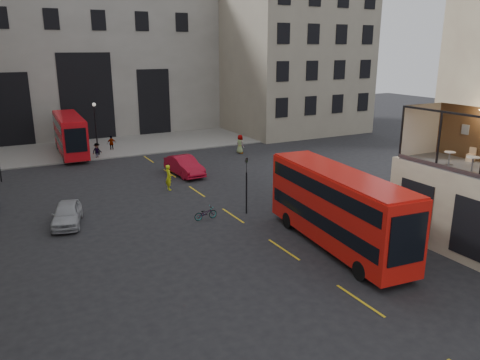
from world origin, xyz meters
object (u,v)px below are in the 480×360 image
cafe_table_mid (473,162)px  cafe_table_far (450,156)px  car_b (184,166)px  cafe_chair_d (471,157)px  pedestrian_d (240,144)px  pedestrian_b (97,151)px  bus_far (70,133)px  bicycle (206,213)px  street_lamp_b (96,132)px  bus_near (337,205)px  pedestrian_c (112,143)px  cyclist (169,177)px  traffic_light_near (246,178)px  car_a (67,214)px

cafe_table_mid → cafe_table_far: size_ratio=1.14×
car_b → cafe_table_mid: 23.49m
cafe_table_far → cafe_chair_d: (1.73, -0.01, -0.24)m
pedestrian_d → pedestrian_b: bearing=58.8°
car_b → pedestrian_d: 9.76m
bus_far → bicycle: (4.46, -23.40, -1.86)m
cafe_chair_d → street_lamp_b: bearing=113.3°
bus_near → pedestrian_c: bearing=99.1°
bus_far → cafe_chair_d: bearing=-64.4°
bicycle → cyclist: cyclist is taller
traffic_light_near → bus_far: 24.76m
bus_near → bus_far: bearing=106.4°
car_a → pedestrian_b: pedestrian_b is taller
traffic_light_near → car_b: 11.08m
cafe_table_far → pedestrian_c: bearing=106.9°
bus_near → street_lamp_b: bearing=103.1°
traffic_light_near → pedestrian_c: (-3.20, 23.74, -1.63)m
car_a → pedestrian_b: (5.38, 17.19, 0.10)m
cafe_table_mid → pedestrian_b: bearing=110.5°
bus_near → car_a: bearing=140.1°
bus_near → car_b: bus_near is taller
traffic_light_near → cafe_table_mid: (6.53, -11.17, 2.71)m
bus_near → bicycle: 8.79m
cyclist → cafe_table_mid: 21.19m
traffic_light_near → bus_far: bearing=107.1°
bus_near → pedestrian_c: size_ratio=6.84×
pedestrian_c → cafe_table_mid: bearing=106.8°
traffic_light_near → car_a: traffic_light_near is taller
cafe_chair_d → car_b: bearing=112.8°
traffic_light_near → car_a: size_ratio=0.94×
cafe_table_mid → cafe_chair_d: cafe_table_mid is taller
bus_near → cafe_table_mid: size_ratio=13.53×
car_a → bus_near: bearing=-25.9°
cafe_table_far → cafe_table_mid: bearing=-102.5°
street_lamp_b → pedestrian_b: (-0.34, -1.36, -1.61)m
bus_near → cafe_table_mid: cafe_table_mid is taller
bus_near → pedestrian_b: (-7.08, 27.62, -1.61)m
bus_far → bus_near: bearing=-73.6°
car_b → cafe_table_mid: (6.56, -22.13, 4.32)m
bicycle → pedestrian_d: pedestrian_d is taller
cyclist → cafe_table_far: cafe_table_far is taller
bicycle → pedestrian_d: bearing=-36.4°
pedestrian_c → cafe_table_mid: 36.50m
car_a → car_b: 13.07m
cyclist → cafe_chair_d: size_ratio=2.62×
street_lamp_b → pedestrian_b: bearing=-104.2°
car_b → bicycle: (-2.79, -10.70, -0.41)m
bus_far → cyclist: 16.91m
cyclist → car_b: bearing=-34.1°
bicycle → cafe_table_mid: bearing=-142.5°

